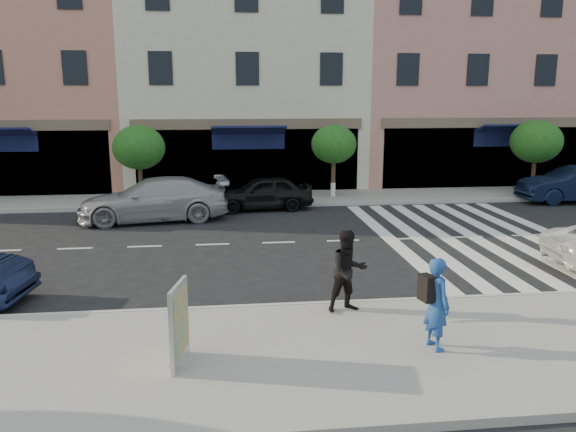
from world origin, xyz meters
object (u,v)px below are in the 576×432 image
object	(u,v)px
poster_board	(180,326)
photographer	(437,304)
car_far_left	(154,199)
car_far_right	(576,185)
car_far_mid	(263,193)
walker	(348,271)

from	to	relation	value
poster_board	photographer	bearing A→B (deg)	13.45
car_far_left	car_far_right	world-z (taller)	car_far_left
car_far_mid	car_far_right	world-z (taller)	car_far_right
photographer	walker	size ratio (longest dim) A/B	0.97
walker	car_far_left	world-z (taller)	walker
car_far_mid	car_far_left	bearing A→B (deg)	-74.04
car_far_left	car_far_right	bearing A→B (deg)	87.97
walker	photographer	bearing A→B (deg)	-72.13
walker	car_far_mid	size ratio (longest dim) A/B	0.43
photographer	walker	distance (m)	2.15
car_far_right	car_far_left	bearing A→B (deg)	-82.16
walker	car_far_mid	xyz separation A→B (m)	(-0.93, 11.10, -0.32)
car_far_mid	car_far_right	xyz separation A→B (m)	(13.05, 0.00, 0.09)
photographer	car_far_mid	bearing A→B (deg)	-4.42
walker	car_far_left	distance (m)	10.79
car_far_mid	photographer	bearing A→B (deg)	4.36
photographer	car_far_right	size ratio (longest dim) A/B	0.35
car_far_left	car_far_right	size ratio (longest dim) A/B	1.15
poster_board	car_far_mid	distance (m)	13.24
car_far_left	walker	bearing A→B (deg)	20.07
car_far_left	photographer	bearing A→B (deg)	20.78
walker	car_far_right	world-z (taller)	walker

